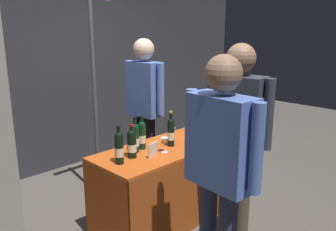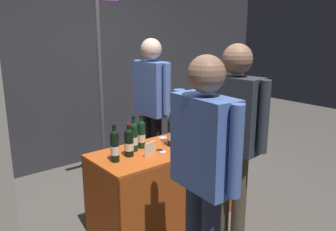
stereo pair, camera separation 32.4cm
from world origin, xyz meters
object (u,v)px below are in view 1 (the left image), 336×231
object	(u,v)px
vendor_presenter	(144,99)
tasting_table	(168,170)
featured_wine_bottle	(212,129)
taster_foreground_right	(238,127)
wine_glass_mid	(165,141)
booth_signpost	(94,74)
wine_glass_near_vendor	(171,131)
flower_vase	(199,134)
wine_glass_near_taster	(204,124)
display_bottle_0	(119,147)

from	to	relation	value
vendor_presenter	tasting_table	bearing A→B (deg)	-29.03
tasting_table	featured_wine_bottle	world-z (taller)	featured_wine_bottle
vendor_presenter	featured_wine_bottle	bearing A→B (deg)	-0.49
tasting_table	featured_wine_bottle	bearing A→B (deg)	-26.62
taster_foreground_right	featured_wine_bottle	bearing A→B (deg)	-34.78
wine_glass_mid	booth_signpost	distance (m)	1.11
wine_glass_mid	taster_foreground_right	bearing A→B (deg)	-62.66
wine_glass_mid	booth_signpost	bearing A→B (deg)	94.15
wine_glass_near_vendor	booth_signpost	xyz separation A→B (m)	(-0.32, 0.81, 0.52)
featured_wine_bottle	taster_foreground_right	world-z (taller)	taster_foreground_right
flower_vase	booth_signpost	world-z (taller)	booth_signpost
tasting_table	wine_glass_near_taster	size ratio (longest dim) A/B	9.57
tasting_table	booth_signpost	size ratio (longest dim) A/B	0.64
featured_wine_bottle	display_bottle_0	world-z (taller)	display_bottle_0
featured_wine_bottle	taster_foreground_right	size ratio (longest dim) A/B	0.17
featured_wine_bottle	display_bottle_0	xyz separation A→B (m)	(-0.99, 0.19, 0.02)
booth_signpost	display_bottle_0	bearing A→B (deg)	-112.91
featured_wine_bottle	wine_glass_near_vendor	xyz separation A→B (m)	(-0.29, 0.27, -0.02)
featured_wine_bottle	wine_glass_near_taster	size ratio (longest dim) A/B	1.91
wine_glass_near_taster	vendor_presenter	distance (m)	0.78
wine_glass_mid	vendor_presenter	size ratio (longest dim) A/B	0.08
featured_wine_bottle	wine_glass_mid	world-z (taller)	featured_wine_bottle
wine_glass_near_taster	display_bottle_0	bearing A→B (deg)	-178.85
display_bottle_0	tasting_table	bearing A→B (deg)	1.66
wine_glass_mid	flower_vase	xyz separation A→B (m)	(0.38, -0.08, -0.00)
tasting_table	wine_glass_near_vendor	xyz separation A→B (m)	(0.12, 0.07, 0.35)
wine_glass_near_taster	taster_foreground_right	size ratio (longest dim) A/B	0.09
display_bottle_0	wine_glass_near_taster	world-z (taller)	display_bottle_0
wine_glass_near_taster	taster_foreground_right	distance (m)	0.79
wine_glass_mid	vendor_presenter	world-z (taller)	vendor_presenter
featured_wine_bottle	vendor_presenter	bearing A→B (deg)	92.34
wine_glass_near_taster	vendor_presenter	world-z (taller)	vendor_presenter
wine_glass_mid	flower_vase	distance (m)	0.39
tasting_table	booth_signpost	distance (m)	1.25
wine_glass_near_vendor	vendor_presenter	bearing A→B (deg)	69.84
display_bottle_0	booth_signpost	world-z (taller)	booth_signpost
taster_foreground_right	tasting_table	bearing A→B (deg)	7.13
wine_glass_mid	flower_vase	bearing A→B (deg)	-11.22
display_bottle_0	wine_glass_near_taster	xyz separation A→B (m)	(1.13, 0.02, -0.03)
display_bottle_0	wine_glass_mid	size ratio (longest dim) A/B	2.36
wine_glass_near_taster	wine_glass_mid	bearing A→B (deg)	-171.88
wine_glass_mid	featured_wine_bottle	bearing A→B (deg)	-11.62
display_bottle_0	featured_wine_bottle	bearing A→B (deg)	-10.61
wine_glass_near_vendor	vendor_presenter	world-z (taller)	vendor_presenter
tasting_table	wine_glass_mid	xyz separation A→B (m)	(-0.14, -0.09, 0.35)
wine_glass_near_vendor	taster_foreground_right	xyz separation A→B (m)	(0.04, -0.73, 0.18)
wine_glass_mid	taster_foreground_right	distance (m)	0.66
flower_vase	taster_foreground_right	size ratio (longest dim) A/B	0.18
flower_vase	booth_signpost	distance (m)	1.26
display_bottle_0	wine_glass_mid	xyz separation A→B (m)	(0.45, -0.07, -0.04)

